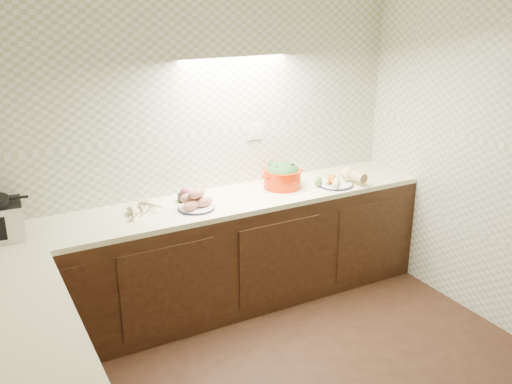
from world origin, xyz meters
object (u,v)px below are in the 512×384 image
parsnip_pile (139,210)px  dutch_oven (282,176)px  sweet_potato_plate (195,202)px  onion_bowl (187,196)px  veg_plate (341,178)px

parsnip_pile → dutch_oven: (1.20, 0.00, 0.07)m
sweet_potato_plate → onion_bowl: size_ratio=1.91×
parsnip_pile → onion_bowl: onion_bowl is taller
dutch_oven → veg_plate: dutch_oven is taller
dutch_oven → sweet_potato_plate: bearing=-178.6°
sweet_potato_plate → onion_bowl: bearing=88.2°
dutch_oven → parsnip_pile: bearing=174.2°
onion_bowl → sweet_potato_plate: bearing=-91.8°
onion_bowl → veg_plate: bearing=-10.4°
veg_plate → dutch_oven: bearing=162.0°
onion_bowl → dutch_oven: bearing=-5.7°
sweet_potato_plate → dutch_oven: size_ratio=0.73×
parsnip_pile → sweet_potato_plate: sweet_potato_plate is taller
onion_bowl → dutch_oven: 0.80m
sweet_potato_plate → veg_plate: 1.27m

